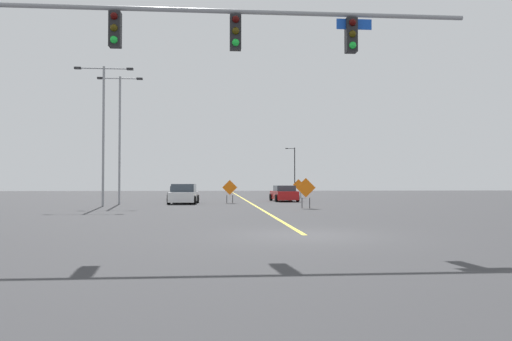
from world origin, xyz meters
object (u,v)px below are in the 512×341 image
street_lamp_far_left (103,124)px  street_lamp_far_right (120,130)px  street_lamp_near_right (294,168)px  car_white_mid (184,194)px  construction_sign_left_lane (299,186)px  car_silver_far (179,193)px  traffic_signal_assembly (170,49)px  car_red_distant (284,194)px  construction_sign_median_far (230,189)px  construction_sign_left_shoulder (306,189)px

street_lamp_far_left → street_lamp_far_right: street_lamp_far_right is taller
street_lamp_near_right → car_white_mid: street_lamp_near_right is taller
street_lamp_near_right → street_lamp_far_left: bearing=-114.2°
street_lamp_far_left → street_lamp_near_right: street_lamp_far_left is taller
car_white_mid → construction_sign_left_lane: bearing=48.7°
street_lamp_far_right → car_silver_far: size_ratio=2.11×
traffic_signal_assembly → car_red_distant: size_ratio=3.36×
street_lamp_far_left → car_silver_far: bearing=75.4°
construction_sign_median_far → car_red_distant: 5.91m
street_lamp_near_right → car_silver_far: 34.42m
traffic_signal_assembly → car_silver_far: size_ratio=3.15×
street_lamp_far_right → car_red_distant: 14.86m
construction_sign_median_far → construction_sign_left_lane: bearing=57.9°
traffic_signal_assembly → construction_sign_left_shoulder: 17.65m
street_lamp_far_right → car_white_mid: bearing=11.6°
street_lamp_near_right → construction_sign_left_lane: street_lamp_near_right is taller
street_lamp_far_left → construction_sign_median_far: (8.75, 4.79, -4.45)m
street_lamp_far_left → car_red_distant: bearing=31.1°
street_lamp_near_right → construction_sign_left_shoulder: (-7.09, -48.87, -2.92)m
construction_sign_median_far → street_lamp_near_right: bearing=74.0°
traffic_signal_assembly → construction_sign_left_shoulder: bearing=65.8°
street_lamp_far_left → car_silver_far: (3.98, 15.31, -4.99)m
street_lamp_far_left → car_red_distant: (13.56, 8.18, -4.95)m
car_red_distant → car_white_mid: (-8.38, -4.01, 0.07)m
street_lamp_far_left → construction_sign_left_shoulder: size_ratio=5.02×
car_silver_far → construction_sign_left_lane: bearing=7.2°
street_lamp_far_left → street_lamp_near_right: bearing=65.8°
car_silver_far → car_white_mid: 11.20m
car_red_distant → car_white_mid: car_white_mid is taller
street_lamp_far_left → construction_sign_left_lane: 23.87m
traffic_signal_assembly → street_lamp_far_right: bearing=104.7°
car_red_distant → car_silver_far: 11.94m
street_lamp_near_right → construction_sign_left_shoulder: bearing=-98.3°
construction_sign_median_far → car_silver_far: construction_sign_median_far is taller
street_lamp_far_left → car_white_mid: bearing=38.9°
car_white_mid → street_lamp_far_right: bearing=-168.4°
traffic_signal_assembly → car_white_mid: 23.82m
street_lamp_far_left → construction_sign_left_lane: bearing=45.9°
construction_sign_median_far → car_white_mid: bearing=-170.2°
car_silver_far → car_white_mid: (1.20, -11.13, 0.10)m
street_lamp_near_right → car_red_distant: size_ratio=1.74×
car_red_distant → street_lamp_far_left: bearing=-148.9°
street_lamp_far_left → traffic_signal_assembly: bearing=-71.7°
construction_sign_left_shoulder → traffic_signal_assembly: bearing=-114.2°
traffic_signal_assembly → street_lamp_far_right: (-5.87, 22.32, -0.03)m
car_red_distant → street_lamp_far_right: bearing=-159.2°
street_lamp_far_right → car_white_mid: (4.73, 0.97, -4.84)m
street_lamp_far_left → construction_sign_left_lane: (16.33, 16.88, -4.32)m
street_lamp_far_left → construction_sign_left_shoulder: bearing=-14.8°
traffic_signal_assembly → street_lamp_far_left: size_ratio=1.50×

